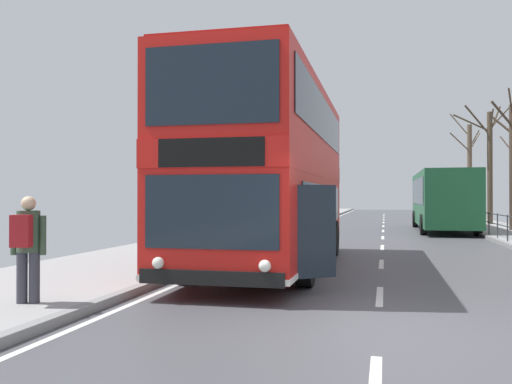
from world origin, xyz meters
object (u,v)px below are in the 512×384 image
at_px(background_bus_far_lane, 442,199).
at_px(pedestrian_with_backpack, 27,241).
at_px(bare_tree_far_02, 469,169).
at_px(double_decker_bus_main, 272,173).
at_px(bare_tree_far_01, 489,161).

distance_m(background_bus_far_lane, pedestrian_with_backpack, 24.09).
bearing_deg(bare_tree_far_02, background_bus_far_lane, -104.02).
relative_size(pedestrian_with_backpack, bare_tree_far_02, 0.21).
relative_size(double_decker_bus_main, bare_tree_far_02, 1.32).
distance_m(double_decker_bus_main, bare_tree_far_01, 23.73).
height_order(background_bus_far_lane, pedestrian_with_backpack, background_bus_far_lane).
xyz_separation_m(background_bus_far_lane, bare_tree_far_02, (3.05, 12.22, 2.11)).
relative_size(pedestrian_with_backpack, bare_tree_far_01, 0.22).
bearing_deg(bare_tree_far_01, bare_tree_far_02, 91.42).
height_order(double_decker_bus_main, pedestrian_with_backpack, double_decker_bus_main).
bearing_deg(bare_tree_far_01, background_bus_far_lane, -120.61).
distance_m(double_decker_bus_main, bare_tree_far_02, 30.06).
bearing_deg(pedestrian_with_backpack, bare_tree_far_01, 67.91).
bearing_deg(double_decker_bus_main, pedestrian_with_backpack, -112.43).
xyz_separation_m(pedestrian_with_backpack, bare_tree_far_01, (11.40, 28.09, 2.82)).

